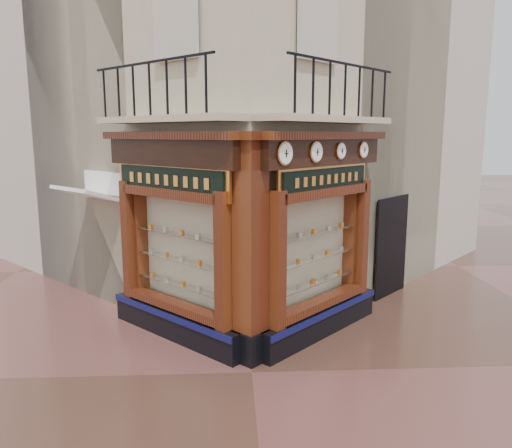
{
  "coord_description": "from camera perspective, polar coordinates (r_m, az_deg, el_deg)",
  "views": [
    {
      "loc": [
        -0.33,
        -7.77,
        3.93
      ],
      "look_at": [
        0.17,
        2.0,
        2.17
      ],
      "focal_mm": 35.0,
      "sensor_mm": 36.0,
      "label": 1
    }
  ],
  "objects": [
    {
      "name": "balcony",
      "position": [
        9.26,
        -0.93,
        11.99
      ],
      "size": [
        5.94,
        2.97,
        1.03
      ],
      "color": "beige",
      "rests_on": "ground"
    },
    {
      "name": "shopfront_left",
      "position": [
        9.6,
        -9.33,
        -1.66
      ],
      "size": [
        2.86,
        2.86,
        3.98
      ],
      "rotation": [
        0.0,
        0.0,
        2.36
      ],
      "color": "black",
      "rests_on": "ground"
    },
    {
      "name": "awning",
      "position": [
        12.16,
        -18.14,
        -9.17
      ],
      "size": [
        1.72,
        1.72,
        0.35
      ],
      "primitive_type": null,
      "rotation": [
        0.3,
        0.0,
        2.36
      ],
      "color": "white",
      "rests_on": "ground"
    },
    {
      "name": "neighbour_left",
      "position": [
        16.61,
        -10.75,
        15.47
      ],
      "size": [
        11.31,
        11.31,
        11.0
      ],
      "primitive_type": "cube",
      "rotation": [
        0.0,
        0.0,
        0.79
      ],
      "color": "beige",
      "rests_on": "ground"
    },
    {
      "name": "signboard_left",
      "position": [
        9.39,
        -9.9,
        4.99
      ],
      "size": [
        2.29,
        2.29,
        0.61
      ],
      "rotation": [
        0.0,
        0.0,
        2.36
      ],
      "color": "#EF9F46",
      "rests_on": "ground"
    },
    {
      "name": "neighbour_right",
      "position": [
        16.71,
        6.98,
        15.54
      ],
      "size": [
        11.31,
        11.31,
        11.0
      ],
      "primitive_type": "cube",
      "rotation": [
        0.0,
        0.0,
        0.79
      ],
      "color": "beige",
      "rests_on": "ground"
    },
    {
      "name": "clock_d",
      "position": [
        10.37,
        12.15,
        8.28
      ],
      "size": [
        0.27,
        0.27,
        0.33
      ],
      "rotation": [
        0.0,
        0.0,
        0.79
      ],
      "color": "#B6783C",
      "rests_on": "ground"
    },
    {
      "name": "clock_b",
      "position": [
        8.99,
        6.86,
        8.17
      ],
      "size": [
        0.3,
        0.3,
        0.38
      ],
      "rotation": [
        0.0,
        0.0,
        0.79
      ],
      "color": "#B6783C",
      "rests_on": "ground"
    },
    {
      "name": "clock_a",
      "position": [
        8.29,
        3.3,
        8.05
      ],
      "size": [
        0.31,
        0.31,
        0.39
      ],
      "rotation": [
        0.0,
        0.0,
        0.79
      ],
      "color": "#B6783C",
      "rests_on": "ground"
    },
    {
      "name": "ground",
      "position": [
        8.71,
        -0.48,
        -16.6
      ],
      "size": [
        80.0,
        80.0,
        0.0
      ],
      "primitive_type": "plane",
      "color": "#4B2D23",
      "rests_on": "ground"
    },
    {
      "name": "corner_pilaster",
      "position": [
        8.51,
        -0.65,
        -3.26
      ],
      "size": [
        0.85,
        0.85,
        3.98
      ],
      "rotation": [
        0.0,
        0.0,
        0.79
      ],
      "color": "black",
      "rests_on": "ground"
    },
    {
      "name": "shopfront_right",
      "position": [
        9.7,
        7.43,
        -1.49
      ],
      "size": [
        2.86,
        2.86,
        3.98
      ],
      "rotation": [
        0.0,
        0.0,
        0.79
      ],
      "color": "black",
      "rests_on": "ground"
    },
    {
      "name": "main_building",
      "position": [
        14.08,
        -1.67,
        18.67
      ],
      "size": [
        11.31,
        11.31,
        12.0
      ],
      "primitive_type": "cube",
      "rotation": [
        0.0,
        0.0,
        0.79
      ],
      "color": "beige",
      "rests_on": "ground"
    },
    {
      "name": "clock_c",
      "position": [
        9.66,
        9.65,
        8.23
      ],
      "size": [
        0.26,
        0.26,
        0.32
      ],
      "rotation": [
        0.0,
        0.0,
        0.79
      ],
      "color": "#B6783C",
      "rests_on": "ground"
    },
    {
      "name": "signboard_right",
      "position": [
        9.49,
        7.97,
        5.1
      ],
      "size": [
        2.04,
        2.04,
        0.54
      ],
      "rotation": [
        0.0,
        0.0,
        0.79
      ],
      "color": "#EF9F46",
      "rests_on": "ground"
    }
  ]
}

